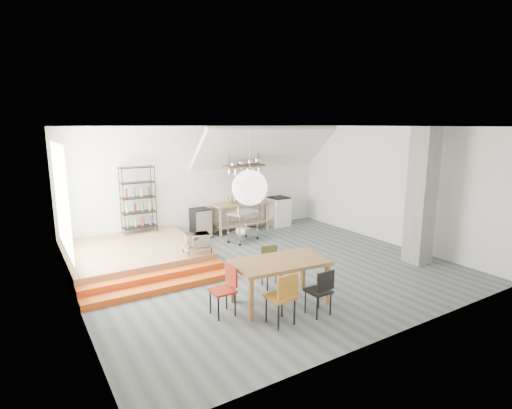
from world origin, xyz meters
TOP-DOWN VIEW (x-y plane):
  - floor at (0.00, 0.00)m, footprint 8.00×8.00m
  - wall_back at (0.00, 3.50)m, footprint 8.00×0.04m
  - wall_left at (-4.00, 0.00)m, footprint 0.04×7.00m
  - wall_right at (4.00, 0.00)m, footprint 0.04×7.00m
  - ceiling at (0.00, 0.00)m, footprint 8.00×7.00m
  - slope_ceiling at (1.80, 2.90)m, footprint 4.40×1.44m
  - window_pane at (-3.98, 1.50)m, footprint 0.02×2.50m
  - platform at (-2.50, 2.00)m, footprint 3.00×3.00m
  - step_lower at (-2.50, 0.05)m, footprint 3.00×0.35m
  - step_upper at (-2.50, 0.40)m, footprint 3.00×0.35m
  - concrete_column at (3.30, -1.50)m, footprint 0.50×0.50m
  - kitchen_counter at (1.10, 3.15)m, footprint 1.80×0.60m
  - stove at (2.50, 3.16)m, footprint 0.60×0.60m
  - pot_rack at (1.13, 2.92)m, footprint 1.20×0.50m
  - wire_shelving at (-2.00, 3.20)m, footprint 0.88×0.38m
  - microwave_shelf at (-1.40, 0.75)m, footprint 0.60×0.40m
  - paper_lantern at (-1.38, -1.54)m, footprint 0.60×0.60m
  - dining_table at (-0.79, -1.60)m, footprint 1.80×1.13m
  - chair_mustard at (-1.22, -2.33)m, footprint 0.43×0.43m
  - chair_black at (-0.48, -2.40)m, footprint 0.39×0.39m
  - chair_olive at (-0.49, -0.86)m, footprint 0.45×0.45m
  - chair_red at (-1.83, -1.49)m, footprint 0.40×0.40m
  - rolling_cart at (0.60, 2.17)m, footprint 0.97×0.75m
  - mini_fridge at (-0.24, 3.20)m, footprint 0.50×0.50m
  - microwave at (-1.40, 0.75)m, footprint 0.59×0.46m
  - bowl at (0.95, 3.10)m, footprint 0.20×0.20m

SIDE VIEW (x-z plane):
  - floor at x=0.00m, z-range 0.00..0.00m
  - step_lower at x=-2.50m, z-range 0.00..0.13m
  - step_upper at x=-2.50m, z-range 0.00..0.27m
  - platform at x=-2.50m, z-range 0.00..0.40m
  - mini_fridge at x=-0.24m, z-range 0.00..0.85m
  - stove at x=2.50m, z-range -0.11..1.07m
  - chair_olive at x=-0.49m, z-range 0.08..0.91m
  - chair_black at x=-0.48m, z-range 0.08..0.92m
  - chair_red at x=-1.83m, z-range 0.08..0.95m
  - chair_mustard at x=-1.22m, z-range 0.09..1.00m
  - microwave_shelf at x=-1.40m, z-range 0.46..0.63m
  - rolling_cart at x=0.60m, z-range 0.13..0.98m
  - kitchen_counter at x=1.10m, z-range 0.17..1.08m
  - microwave at x=-1.40m, z-range 0.56..0.85m
  - dining_table at x=-0.79m, z-range 0.32..1.13m
  - bowl at x=0.95m, z-range 0.91..0.96m
  - wire_shelving at x=-2.00m, z-range 0.43..2.23m
  - wall_back at x=0.00m, z-range 0.00..3.20m
  - wall_left at x=-4.00m, z-range 0.00..3.20m
  - wall_right at x=4.00m, z-range 0.00..3.20m
  - concrete_column at x=3.30m, z-range 0.00..3.20m
  - window_pane at x=-3.98m, z-range 0.70..2.90m
  - pot_rack at x=1.13m, z-range 1.26..2.69m
  - paper_lantern at x=-1.38m, z-range 1.90..2.50m
  - slope_ceiling at x=1.80m, z-range 1.89..3.21m
  - ceiling at x=0.00m, z-range 3.19..3.21m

